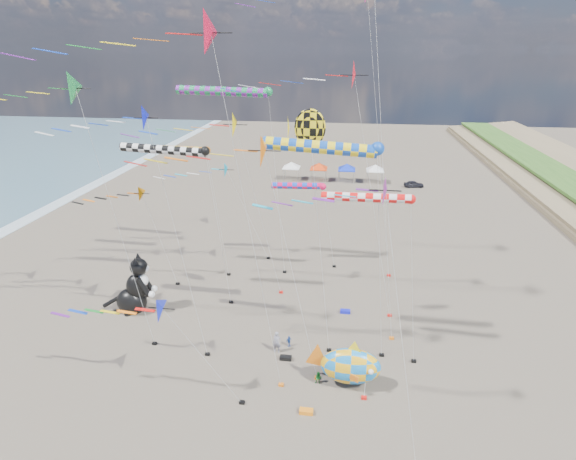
% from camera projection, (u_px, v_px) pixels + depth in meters
% --- Properties ---
extents(ground, '(260.00, 260.00, 0.00)m').
position_uv_depth(ground, '(261.00, 454.00, 26.44)').
color(ground, brown).
rests_on(ground, ground).
extents(delta_kite_0, '(9.81, 1.84, 19.04)m').
position_uv_depth(delta_kite_0, '(133.00, 124.00, 28.87)').
color(delta_kite_0, '#0D18D7').
rests_on(delta_kite_0, ground).
extents(delta_kite_1, '(11.53, 2.38, 21.10)m').
position_uv_depth(delta_kite_1, '(69.00, 91.00, 29.42)').
color(delta_kite_1, '#1B843B').
rests_on(delta_kite_1, ground).
extents(delta_kite_2, '(11.20, 1.81, 11.48)m').
position_uv_depth(delta_kite_2, '(221.00, 170.00, 48.02)').
color(delta_kite_2, '#0994BE').
rests_on(delta_kite_2, ground).
extents(delta_kite_3, '(11.66, 1.86, 8.49)m').
position_uv_depth(delta_kite_3, '(149.00, 305.00, 28.26)').
color(delta_kite_3, '#1524D7').
rests_on(delta_kite_3, ground).
extents(delta_kite_4, '(15.27, 2.55, 24.32)m').
position_uv_depth(delta_kite_4, '(181.00, 38.00, 24.00)').
color(delta_kite_4, red).
rests_on(delta_kite_4, ground).
extents(delta_kite_5, '(9.40, 1.68, 16.85)m').
position_uv_depth(delta_kite_5, '(353.00, 205.00, 20.43)').
color(delta_kite_5, '#8E1B90').
rests_on(delta_kite_5, ground).
extents(delta_kite_6, '(12.29, 2.32, 17.59)m').
position_uv_depth(delta_kite_6, '(236.00, 126.00, 38.43)').
color(delta_kite_6, yellow).
rests_on(delta_kite_6, ground).
extents(delta_kite_8, '(13.19, 2.31, 17.54)m').
position_uv_depth(delta_kite_8, '(236.00, 158.00, 27.16)').
color(delta_kite_8, orange).
rests_on(delta_kite_8, ground).
extents(delta_kite_9, '(14.01, 2.37, 21.65)m').
position_uv_depth(delta_kite_9, '(339.00, 79.00, 33.28)').
color(delta_kite_9, red).
rests_on(delta_kite_9, ground).
extents(delta_kite_11, '(9.79, 1.67, 10.48)m').
position_uv_depth(delta_kite_11, '(124.00, 196.00, 42.68)').
color(delta_kite_11, orange).
rests_on(delta_kite_11, ground).
extents(windsock_0, '(7.60, 0.66, 13.32)m').
position_uv_depth(windsock_0, '(371.00, 199.00, 29.93)').
color(windsock_0, red).
rests_on(windsock_0, ground).
extents(windsock_1, '(10.49, 0.87, 18.99)m').
position_uv_depth(windsock_1, '(226.00, 92.00, 41.74)').
color(windsock_1, '#178345').
rests_on(windsock_1, ground).
extents(windsock_2, '(9.17, 0.91, 16.64)m').
position_uv_depth(windsock_2, '(327.00, 148.00, 29.50)').
color(windsock_2, '#1248B9').
rests_on(windsock_2, ground).
extents(windsock_3, '(6.98, 0.70, 9.45)m').
position_uv_depth(windsock_3, '(301.00, 186.00, 46.31)').
color(windsock_3, '#E20F49').
rests_on(windsock_3, ground).
extents(windsock_4, '(9.13, 0.77, 13.64)m').
position_uv_depth(windsock_4, '(173.00, 150.00, 43.13)').
color(windsock_4, orange).
rests_on(windsock_4, ground).
extents(windsock_5, '(8.94, 0.78, 14.77)m').
position_uv_depth(windsock_5, '(168.00, 151.00, 37.47)').
color(windsock_5, black).
rests_on(windsock_5, ground).
extents(angelfish_kite, '(3.74, 3.02, 18.41)m').
position_uv_depth(angelfish_kite, '(307.00, 130.00, 31.26)').
color(angelfish_kite, yellow).
rests_on(angelfish_kite, ground).
extents(cat_inflatable, '(4.47, 2.82, 5.60)m').
position_uv_depth(cat_inflatable, '(133.00, 284.00, 39.85)').
color(cat_inflatable, black).
rests_on(cat_inflatable, ground).
extents(fish_inflatable, '(5.63, 2.57, 3.97)m').
position_uv_depth(fish_inflatable, '(350.00, 366.00, 30.99)').
color(fish_inflatable, '#1680DA').
rests_on(fish_inflatable, ground).
extents(person_adult, '(0.69, 0.47, 1.81)m').
position_uv_depth(person_adult, '(277.00, 342.00, 35.04)').
color(person_adult, gray).
rests_on(person_adult, ground).
extents(child_green, '(0.50, 0.40, 0.99)m').
position_uv_depth(child_green, '(318.00, 378.00, 31.85)').
color(child_green, '#177327').
rests_on(child_green, ground).
extents(child_blue, '(0.58, 0.56, 0.97)m').
position_uv_depth(child_blue, '(289.00, 341.00, 35.89)').
color(child_blue, '#274FA5').
rests_on(child_blue, ground).
extents(kite_bag_0, '(0.90, 0.44, 0.30)m').
position_uv_depth(kite_bag_0, '(306.00, 411.00, 29.37)').
color(kite_bag_0, orange).
rests_on(kite_bag_0, ground).
extents(kite_bag_1, '(0.90, 0.44, 0.30)m').
position_uv_depth(kite_bag_1, '(345.00, 311.00, 40.59)').
color(kite_bag_1, '#1419C9').
rests_on(kite_bag_1, ground).
extents(kite_bag_2, '(0.90, 0.44, 0.30)m').
position_uv_depth(kite_bag_2, '(286.00, 358.00, 34.46)').
color(kite_bag_2, black).
rests_on(kite_bag_2, ground).
extents(tent_row, '(19.20, 4.20, 3.80)m').
position_uv_depth(tent_row, '(333.00, 164.00, 80.23)').
color(tent_row, white).
rests_on(tent_row, ground).
extents(parked_car, '(3.45, 1.66, 1.14)m').
position_uv_depth(parked_car, '(414.00, 184.00, 77.57)').
color(parked_car, '#26262D').
rests_on(parked_car, ground).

